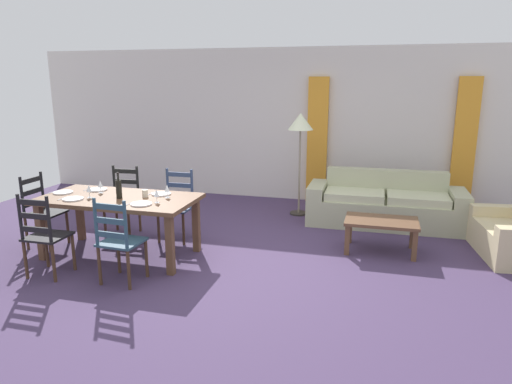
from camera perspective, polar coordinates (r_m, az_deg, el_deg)
ground_plane at (r=5.62m, az=-3.95°, el=-8.71°), size 9.60×9.60×0.02m
wall_far at (r=8.42m, az=3.30°, el=8.32°), size 9.60×0.16×2.70m
curtain_panel_left at (r=8.20m, az=7.61°, el=6.33°), size 0.35×0.08×2.20m
curtain_panel_right at (r=8.24m, az=24.45°, el=5.27°), size 0.35×0.08×2.20m
dining_table at (r=5.84m, az=-16.69°, el=-1.43°), size 1.90×0.96×0.75m
dining_chair_near_left at (r=5.55m, az=-24.81°, el=-4.91°), size 0.42×0.40×0.96m
dining_chair_near_right at (r=5.09m, az=-16.67°, el=-5.83°), size 0.44×0.43×0.96m
dining_chair_far_left at (r=6.75m, az=-16.17°, el=-1.05°), size 0.45×0.43×0.96m
dining_chair_far_right at (r=6.34m, az=-9.79°, el=-1.61°), size 0.43×0.41×0.96m
dining_chair_head_west at (r=6.59m, az=-25.04°, el=-2.15°), size 0.41×0.43×0.96m
dinner_plate_near_left at (r=5.87m, az=-21.76°, el=-0.80°), size 0.24×0.24×0.02m
fork_near_left at (r=5.96m, az=-22.92°, el=-0.76°), size 0.02×0.17×0.01m
dinner_plate_near_right at (r=5.39m, az=-14.06°, el=-1.46°), size 0.24×0.24×0.02m
fork_near_right at (r=5.46m, az=-15.43°, el=-1.40°), size 0.02×0.17×0.01m
dinner_plate_far_left at (r=6.26m, az=-19.06°, el=0.29°), size 0.24×0.24×0.02m
fork_far_left at (r=6.35m, az=-20.18°, el=0.31°), size 0.02×0.17×0.01m
dinner_plate_far_right at (r=5.81m, az=-11.68°, el=-0.24°), size 0.24×0.24×0.02m
fork_far_right at (r=5.88m, az=-12.99°, el=-0.20°), size 0.03×0.17×0.01m
dinner_plate_head_west at (r=6.26m, az=-22.83°, el=-0.05°), size 0.24×0.24×0.02m
fork_head_west at (r=6.36m, az=-23.90°, el=-0.01°), size 0.02×0.17×0.01m
wine_bottle at (r=5.74m, az=-16.67°, el=0.41°), size 0.07×0.07×0.32m
wine_glass_near_left at (r=5.87m, az=-20.04°, el=0.37°), size 0.06×0.06×0.16m
wine_glass_near_right at (r=5.41m, az=-12.25°, el=-0.18°), size 0.06×0.06×0.16m
wine_glass_far_left at (r=6.08m, az=-18.79°, el=0.90°), size 0.06×0.06×0.16m
wine_glass_far_right at (r=5.63m, az=-10.98°, el=0.40°), size 0.06×0.06×0.16m
coffee_cup_primary at (r=5.73m, az=-13.61°, el=-0.17°), size 0.07×0.07×0.09m
couch at (r=7.21m, az=15.71°, el=-1.61°), size 2.28×0.81×0.80m
coffee_table at (r=6.03m, az=15.29°, el=-3.94°), size 0.90×0.56×0.42m
standing_lamp at (r=7.30m, az=5.54°, el=7.95°), size 0.40×0.40×1.64m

